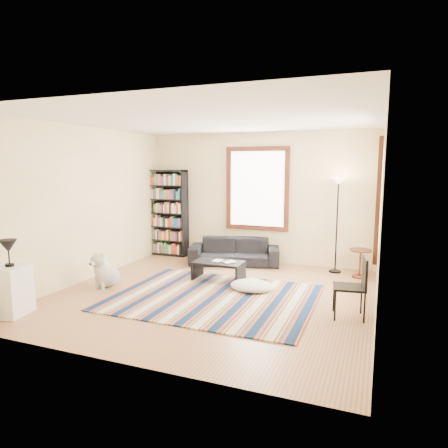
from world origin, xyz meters
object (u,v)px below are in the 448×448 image
(bookshelf, at_px, (168,213))
(sofa, at_px, (234,251))
(side_table, at_px, (360,264))
(floor_lamp, at_px, (337,226))
(coffee_table, at_px, (219,271))
(floor_cushion, at_px, (252,286))
(dog, at_px, (107,269))
(white_cabinet, at_px, (12,291))
(folding_chair, at_px, (349,287))

(bookshelf, bearing_deg, sofa, -8.82)
(side_table, bearing_deg, floor_lamp, 154.28)
(coffee_table, bearing_deg, side_table, 25.76)
(coffee_table, distance_m, floor_cushion, 0.85)
(dog, bearing_deg, floor_cushion, 21.13)
(coffee_table, height_order, white_cabinet, white_cabinet)
(folding_chair, xyz_separation_m, dog, (-4.04, -0.04, -0.12))
(floor_lamp, height_order, side_table, floor_lamp)
(sofa, xyz_separation_m, floor_lamp, (2.09, 0.10, 0.65))
(sofa, bearing_deg, dog, -138.57)
(bookshelf, relative_size, floor_cushion, 2.70)
(floor_cushion, bearing_deg, coffee_table, 153.43)
(floor_lamp, relative_size, side_table, 3.44)
(floor_cushion, height_order, dog, dog)
(sofa, distance_m, bookshelf, 1.90)
(floor_cushion, bearing_deg, sofa, 118.71)
(sofa, relative_size, floor_cushion, 2.56)
(side_table, relative_size, white_cabinet, 0.77)
(coffee_table, bearing_deg, floor_lamp, 35.72)
(sofa, distance_m, floor_cushion, 1.91)
(folding_chair, bearing_deg, dog, 171.49)
(bookshelf, relative_size, folding_chair, 2.33)
(bookshelf, bearing_deg, dog, -85.32)
(sofa, bearing_deg, floor_cushion, -76.54)
(side_table, distance_m, dog, 4.65)
(sofa, height_order, white_cabinet, white_cabinet)
(folding_chair, distance_m, dog, 4.05)
(bookshelf, bearing_deg, folding_chair, -31.01)
(bookshelf, height_order, side_table, bookshelf)
(floor_lamp, bearing_deg, bookshelf, 177.46)
(floor_lamp, distance_m, dog, 4.40)
(floor_cushion, height_order, floor_lamp, floor_lamp)
(coffee_table, relative_size, floor_lamp, 0.48)
(sofa, relative_size, side_table, 3.52)
(floor_cushion, bearing_deg, folding_chair, -21.18)
(side_table, xyz_separation_m, dog, (-4.09, -2.20, 0.04))
(dog, bearing_deg, side_table, 34.28)
(floor_lamp, bearing_deg, sofa, -177.26)
(folding_chair, height_order, dog, folding_chair)
(side_table, height_order, folding_chair, folding_chair)
(floor_cushion, relative_size, floor_lamp, 0.40)
(side_table, xyz_separation_m, folding_chair, (-0.05, -2.16, 0.16))
(sofa, relative_size, dog, 3.09)
(sofa, bearing_deg, white_cabinet, -131.54)
(side_table, bearing_deg, white_cabinet, -139.93)
(floor_cushion, relative_size, folding_chair, 0.86)
(white_cabinet, bearing_deg, bookshelf, 75.09)
(floor_lamp, distance_m, side_table, 0.84)
(coffee_table, xyz_separation_m, white_cabinet, (-2.09, -2.62, 0.17))
(bookshelf, bearing_deg, white_cabinet, -92.65)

